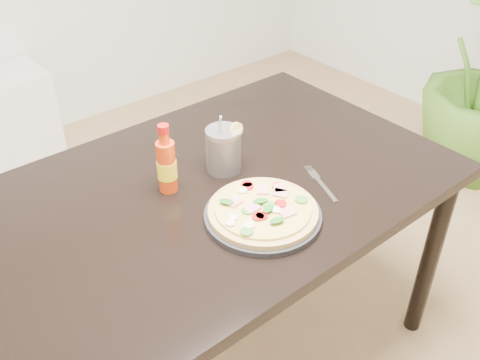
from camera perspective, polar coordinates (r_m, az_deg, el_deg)
dining_table at (r=1.60m, az=-2.74°, el=-2.85°), size 1.40×0.90×0.75m
plate at (r=1.42m, az=2.44°, el=-3.80°), size 0.31×0.31×0.02m
pizza at (r=1.41m, az=2.43°, el=-3.17°), size 0.29×0.29×0.03m
hot_sauce_bottle at (r=1.50m, az=-7.82°, el=1.59°), size 0.06×0.06×0.21m
cola_cup at (r=1.58m, az=-1.77°, el=3.13°), size 0.11×0.10×0.19m
fork at (r=1.57m, az=8.51°, el=-0.23°), size 0.08×0.18×0.00m
plant_pot at (r=3.17m, az=23.27°, el=2.97°), size 0.28×0.28×0.22m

